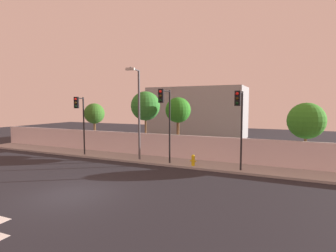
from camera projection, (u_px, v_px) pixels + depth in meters
The scene contains 13 objects.
ground_plane at pixel (71, 194), 12.60m from camera, with size 80.00×80.00×0.00m, color black.
sidewalk at pixel (151, 160), 20.03m from camera, with size 36.00×2.40×0.15m, color #9C9C9C.
perimeter_wall at pixel (159, 145), 21.12m from camera, with size 36.00×0.18×1.80m, color silver.
traffic_light_left at pixel (165, 110), 17.67m from camera, with size 0.35×1.74×5.17m.
traffic_light_center at pixel (240, 114), 15.93m from camera, with size 0.36×1.16×4.98m.
traffic_light_right at pixel (80, 113), 21.06m from camera, with size 0.50×1.31×4.77m.
street_lamp_curbside at pixel (138, 107), 19.35m from camera, with size 0.78×2.02×6.71m.
fire_hydrant at pixel (193, 160), 17.83m from camera, with size 0.44×0.26×0.75m.
roadside_tree_leftmost at pixel (94, 114), 24.69m from camera, with size 1.92×1.92×4.43m.
roadside_tree_midleft at pixel (145, 106), 22.34m from camera, with size 2.50×2.50×5.44m.
roadside_tree_midright at pixel (178, 111), 21.13m from camera, with size 2.06×2.06×4.90m.
roadside_tree_rightmost at pixel (306, 121), 17.37m from camera, with size 2.42×2.42×4.44m.
low_building_distant at pixel (197, 113), 34.20m from camera, with size 12.18×6.00×6.51m, color gray.
Camera 1 is at (9.34, -9.24, 4.31)m, focal length 27.97 mm.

